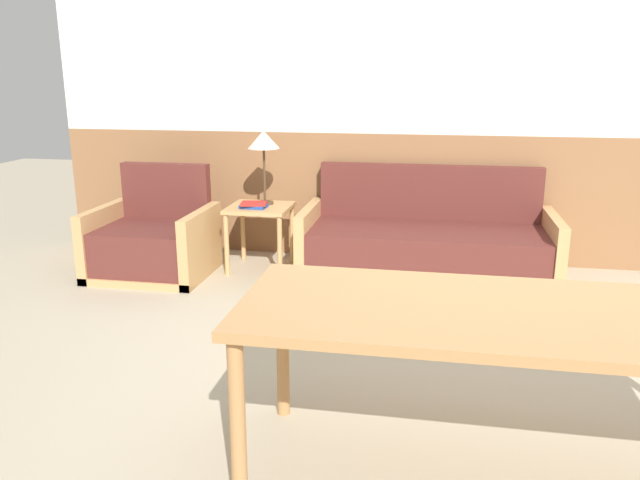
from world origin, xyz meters
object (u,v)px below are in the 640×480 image
table_lamp (264,143)px  dining_table (520,327)px  armchair (153,243)px  side_table (260,217)px  couch (426,245)px

table_lamp → dining_table: (1.71, -2.63, -0.37)m
armchair → table_lamp: (0.83, 0.37, 0.78)m
side_table → table_lamp: (0.02, 0.09, 0.60)m
dining_table → table_lamp: bearing=123.0°
couch → table_lamp: 1.55m
couch → dining_table: size_ratio=0.93×
armchair → side_table: 0.88m
dining_table → couch: bearing=98.2°
side_table → table_lamp: 0.61m
side_table → armchair: bearing=-160.6°
armchair → side_table: armchair is taller
couch → dining_table: (0.38, -2.61, 0.41)m
couch → side_table: 1.37m
side_table → table_lamp: table_lamp is taller
armchair → table_lamp: table_lamp is taller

